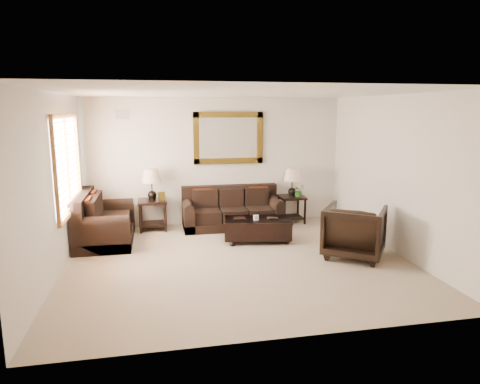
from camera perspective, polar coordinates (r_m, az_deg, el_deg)
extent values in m
cube|color=gray|center=(7.13, -0.32, -9.11)|extent=(5.50, 5.00, 0.01)
cube|color=white|center=(6.71, -0.34, 13.12)|extent=(5.50, 5.00, 0.01)
cube|color=beige|center=(9.23, -3.29, 4.09)|extent=(5.50, 0.01, 2.70)
cube|color=beige|center=(4.41, 5.88, -3.45)|extent=(5.50, 0.01, 2.70)
cube|color=beige|center=(6.83, -23.62, 0.80)|extent=(0.01, 5.00, 2.70)
cube|color=beige|center=(7.79, 19.97, 2.19)|extent=(0.01, 5.00, 2.70)
cube|color=white|center=(7.67, -22.23, 3.43)|extent=(0.01, 1.80, 1.50)
cube|color=brown|center=(7.61, -22.40, 9.34)|extent=(0.06, 1.96, 0.08)
cube|color=brown|center=(7.80, -21.56, -2.32)|extent=(0.06, 1.96, 0.08)
cube|color=brown|center=(6.75, -23.40, 2.43)|extent=(0.06, 0.08, 1.50)
cube|color=brown|center=(8.58, -20.85, 4.23)|extent=(0.06, 0.08, 1.50)
cube|color=brown|center=(7.66, -21.97, 3.44)|extent=(0.05, 0.05, 1.50)
cube|color=#462E0E|center=(9.20, -1.54, 7.21)|extent=(1.50, 0.06, 1.10)
cube|color=white|center=(9.21, -1.55, 7.21)|extent=(1.26, 0.01, 0.86)
cube|color=#999999|center=(9.08, -15.48, 9.94)|extent=(0.25, 0.02, 0.18)
cube|color=black|center=(9.06, -1.02, -4.18)|extent=(2.06, 0.89, 0.17)
cube|color=black|center=(9.27, -1.40, -0.36)|extent=(2.06, 0.21, 0.42)
cube|color=black|center=(8.91, -4.49, -3.06)|extent=(0.53, 0.73, 0.25)
cube|color=black|center=(8.99, -1.00, -2.91)|extent=(0.53, 0.73, 0.25)
cube|color=black|center=(9.10, 2.42, -2.74)|extent=(0.53, 0.73, 0.25)
cube|color=black|center=(8.91, -6.92, -3.43)|extent=(0.21, 0.89, 0.50)
cylinder|color=black|center=(8.85, -6.96, -1.87)|extent=(0.21, 0.87, 0.21)
cube|color=black|center=(9.23, 4.67, -2.89)|extent=(0.21, 0.89, 0.50)
cylinder|color=black|center=(9.17, 4.70, -1.38)|extent=(0.21, 0.87, 0.21)
cube|color=#62240C|center=(9.02, -4.98, -0.74)|extent=(0.39, 0.17, 0.41)
cube|color=#62240C|center=(9.22, 2.46, -0.45)|extent=(0.39, 0.17, 0.41)
cube|color=black|center=(8.46, -17.43, -5.71)|extent=(0.99, 1.67, 0.19)
cube|color=black|center=(8.37, -20.26, -1.76)|extent=(0.23, 1.67, 0.47)
cube|color=black|center=(8.11, -17.60, -4.72)|extent=(0.81, 0.58, 0.28)
cube|color=black|center=(8.69, -17.18, -3.66)|extent=(0.81, 0.58, 0.28)
cube|color=black|center=(7.73, -18.06, -5.92)|extent=(0.99, 0.23, 0.55)
cylinder|color=black|center=(7.65, -18.18, -3.93)|extent=(0.97, 0.23, 0.23)
cube|color=black|center=(9.11, -17.04, -3.34)|extent=(0.99, 0.23, 0.55)
cylinder|color=black|center=(9.05, -17.13, -1.64)|extent=(0.97, 0.23, 0.23)
cube|color=#62240C|center=(8.00, -19.27, -2.30)|extent=(0.19, 0.44, 0.45)
cube|color=#62240C|center=(8.68, -18.65, -1.25)|extent=(0.19, 0.44, 0.45)
cube|color=black|center=(8.94, -11.60, -1.19)|extent=(0.58, 0.58, 0.05)
cube|color=black|center=(9.05, -11.48, -4.15)|extent=(0.49, 0.49, 0.03)
cylinder|color=black|center=(8.78, -13.14, -3.59)|extent=(0.05, 0.05, 0.58)
cylinder|color=black|center=(8.77, -9.91, -3.47)|extent=(0.05, 0.05, 0.58)
cylinder|color=black|center=(9.26, -13.05, -2.84)|extent=(0.05, 0.05, 0.58)
cylinder|color=black|center=(9.25, -10.00, -2.73)|extent=(0.05, 0.05, 0.58)
sphere|color=black|center=(8.91, -11.63, -0.37)|extent=(0.18, 0.18, 0.18)
cylinder|color=black|center=(8.88, -11.68, 0.83)|extent=(0.03, 0.03, 0.38)
cone|color=#D4B38D|center=(8.85, -11.73, 2.16)|extent=(0.40, 0.40, 0.27)
cube|color=#462E0E|center=(8.81, -10.40, -0.55)|extent=(0.16, 0.10, 0.18)
cube|color=black|center=(9.43, 6.92, -0.67)|extent=(0.54, 0.54, 0.05)
cube|color=black|center=(9.53, 6.85, -3.30)|extent=(0.46, 0.46, 0.03)
cylinder|color=black|center=(9.21, 5.96, -2.81)|extent=(0.05, 0.05, 0.54)
cylinder|color=black|center=(9.35, 8.66, -2.66)|extent=(0.05, 0.05, 0.54)
cylinder|color=black|center=(9.64, 5.15, -2.17)|extent=(0.05, 0.05, 0.54)
cylinder|color=black|center=(9.77, 7.74, -2.04)|extent=(0.05, 0.05, 0.54)
sphere|color=black|center=(9.40, 6.93, 0.06)|extent=(0.17, 0.17, 0.17)
cylinder|color=black|center=(9.37, 6.96, 1.12)|extent=(0.02, 0.02, 0.35)
cone|color=#D4B38D|center=(9.34, 6.98, 2.30)|extent=(0.37, 0.37, 0.25)
sphere|color=black|center=(7.83, -1.01, -6.90)|extent=(0.11, 0.11, 0.11)
sphere|color=black|center=(8.08, 6.33, -6.42)|extent=(0.11, 0.11, 0.11)
sphere|color=black|center=(8.28, -1.60, -5.92)|extent=(0.11, 0.11, 0.11)
sphere|color=black|center=(8.51, 5.36, -5.50)|extent=(0.11, 0.11, 0.11)
cube|color=black|center=(8.10, 2.32, -4.78)|extent=(1.32, 0.85, 0.35)
cube|color=black|center=(8.06, 2.33, -3.72)|extent=(1.35, 0.87, 0.04)
cube|color=black|center=(8.03, -0.05, -3.53)|extent=(0.23, 0.17, 0.03)
cube|color=black|center=(8.08, 4.37, -3.49)|extent=(0.21, 0.16, 0.02)
cube|color=white|center=(7.94, 2.16, -3.45)|extent=(0.09, 0.07, 0.09)
imported|color=black|center=(7.43, 15.03, -4.77)|extent=(1.27, 1.26, 0.96)
imported|color=#26541C|center=(9.35, 7.80, 0.02)|extent=(0.33, 0.35, 0.21)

